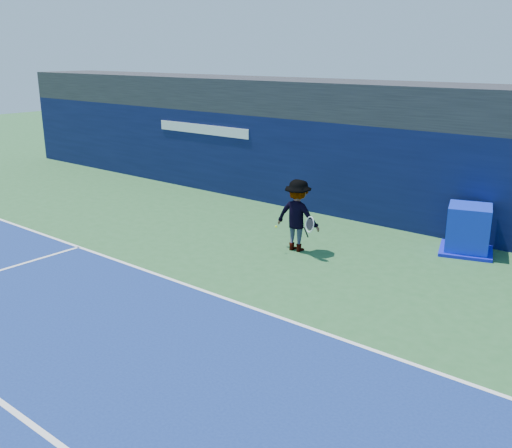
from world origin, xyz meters
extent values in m
plane|color=#295C2E|center=(0.00, 0.00, 0.00)|extent=(80.00, 80.00, 0.00)
cube|color=white|center=(0.00, 3.00, 0.01)|extent=(24.00, 0.10, 0.01)
cube|color=black|center=(0.00, 11.50, 3.60)|extent=(36.00, 3.00, 1.20)
cube|color=#090F34|center=(0.00, 10.50, 1.50)|extent=(36.00, 1.00, 3.00)
cube|color=white|center=(-7.00, 9.99, 2.35)|extent=(4.50, 0.04, 0.35)
cube|color=#0D23C1|center=(3.36, 9.30, 0.64)|extent=(1.34, 1.34, 1.28)
cube|color=#0D0FC1|center=(3.36, 9.30, 0.04)|extent=(1.67, 1.67, 0.09)
imported|color=silver|center=(-0.24, 6.59, 0.97)|extent=(1.32, 0.84, 1.94)
cylinder|color=black|center=(0.21, 6.34, 0.65)|extent=(0.09, 0.17, 0.31)
torus|color=silver|center=(0.35, 6.29, 0.90)|extent=(0.36, 0.20, 0.35)
cylinder|color=black|center=(0.35, 6.29, 0.90)|extent=(0.30, 0.15, 0.29)
sphere|color=#C7E319|center=(-0.58, 6.09, 0.71)|extent=(0.06, 0.06, 0.06)
camera|label=1|loc=(8.04, -5.40, 5.13)|focal=40.00mm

